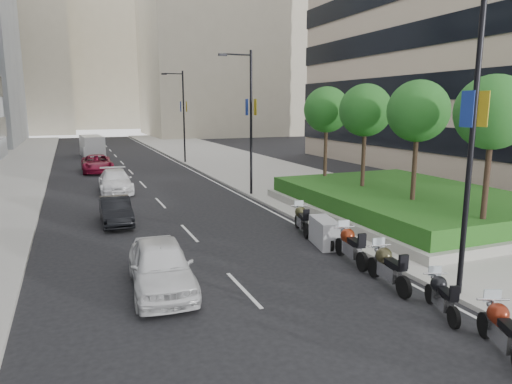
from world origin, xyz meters
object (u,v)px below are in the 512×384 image
lamp_post_2 (182,112)px  car_b (116,211)px  motorcycle_1 (502,330)px  car_c (115,181)px  car_d (97,163)px  delivery_van (92,147)px  motorcycle_5 (324,233)px  motorcycle_6 (302,219)px  motorcycle_4 (350,245)px  lamp_post_0 (469,128)px  motorcycle_2 (441,295)px  lamp_post_1 (249,116)px  motorcycle_3 (388,267)px  car_a (161,266)px

lamp_post_2 → car_b: bearing=-111.2°
motorcycle_1 → car_c: (-6.30, 24.48, 0.12)m
car_d → delivery_van: bearing=88.9°
motorcycle_5 → lamp_post_2: bearing=9.5°
motorcycle_6 → car_b: car_b is taller
delivery_van → motorcycle_5: bearing=-84.3°
car_c → motorcycle_4: bearing=-68.1°
lamp_post_0 → motorcycle_6: lamp_post_0 is taller
motorcycle_2 → car_b: (-7.35, 13.67, 0.10)m
car_b → car_c: bearing=85.2°
lamp_post_1 → lamp_post_2: size_ratio=1.00×
lamp_post_0 → motorcycle_1: bearing=-117.3°
motorcycle_6 → car_c: size_ratio=0.46×
motorcycle_3 → motorcycle_1: bearing=-175.1°
car_d → car_c: bearing=-86.8°
car_c → motorcycle_6: bearing=-61.7°
lamp_post_0 → car_a: 9.92m
motorcycle_4 → car_d: (-7.21, 28.09, 0.09)m
motorcycle_4 → lamp_post_1: bearing=2.9°
lamp_post_0 → motorcycle_5: lamp_post_0 is taller
lamp_post_1 → motorcycle_4: bearing=-94.9°
motorcycle_4 → car_d: bearing=22.1°
car_c → delivery_van: 23.35m
motorcycle_1 → lamp_post_0: bearing=-3.7°
motorcycle_1 → motorcycle_5: 8.80m
motorcycle_6 → lamp_post_0: bearing=-159.7°
motorcycle_4 → car_d: 29.00m
motorcycle_2 → lamp_post_2: bearing=18.5°
lamp_post_1 → motorcycle_3: bearing=-94.8°
car_b → motorcycle_6: bearing=-32.0°
car_a → car_c: (0.27, 17.70, -0.05)m
lamp_post_2 → motorcycle_3: bearing=-92.2°
car_c → lamp_post_1: bearing=-29.6°
car_d → lamp_post_1: bearing=-60.9°
car_b → car_d: 18.96m
lamp_post_1 → motorcycle_6: bearing=-95.7°
motorcycle_4 → delivery_van: delivery_van is taller
motorcycle_5 → car_d: 27.00m
motorcycle_1 → car_b: (-7.09, 15.80, 0.03)m
lamp_post_1 → motorcycle_3: size_ratio=3.68×
lamp_post_2 → car_b: 24.01m
lamp_post_0 → motorcycle_2: 4.72m
motorcycle_2 → car_c: bearing=36.8°
motorcycle_5 → car_a: car_a is taller
car_a → motorcycle_3: bearing=-16.1°
motorcycle_2 → delivery_van: size_ratio=0.35×
lamp_post_0 → lamp_post_1: 17.00m
lamp_post_1 → motorcycle_3: lamp_post_1 is taller
motorcycle_4 → car_a: size_ratio=0.54×
car_a → delivery_van: size_ratio=0.81×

